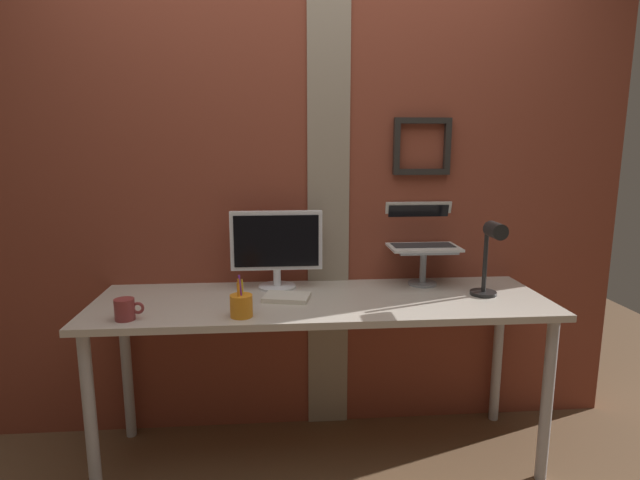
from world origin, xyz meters
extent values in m
plane|color=brown|center=(0.00, 0.00, 0.00)|extent=(6.00, 6.00, 0.00)
cube|color=brown|center=(0.00, 0.45, 1.19)|extent=(3.25, 0.12, 2.39)
cube|color=gray|center=(0.11, 0.39, 1.19)|extent=(0.21, 0.01, 2.39)
cube|color=black|center=(0.57, 0.37, 1.57)|extent=(0.28, 0.03, 0.03)
cube|color=black|center=(0.57, 0.37, 1.33)|extent=(0.28, 0.03, 0.03)
cube|color=black|center=(0.45, 0.37, 1.45)|extent=(0.03, 0.03, 0.22)
cube|color=black|center=(0.70, 0.37, 1.45)|extent=(0.03, 0.03, 0.22)
cube|color=beige|center=(0.06, 0.08, 0.76)|extent=(2.03, 0.62, 0.03)
cylinder|color=#B2B2B7|center=(-0.90, -0.17, 0.37)|extent=(0.05, 0.05, 0.75)
cylinder|color=#B2B2B7|center=(1.01, -0.17, 0.37)|extent=(0.05, 0.05, 0.75)
cylinder|color=#B2B2B7|center=(-0.90, 0.33, 0.37)|extent=(0.05, 0.05, 0.75)
cylinder|color=#B2B2B7|center=(1.01, 0.33, 0.37)|extent=(0.05, 0.05, 0.75)
cylinder|color=white|center=(-0.14, 0.27, 0.79)|extent=(0.18, 0.18, 0.01)
cylinder|color=white|center=(-0.14, 0.27, 0.83)|extent=(0.04, 0.04, 0.08)
cube|color=white|center=(-0.14, 0.27, 1.01)|extent=(0.43, 0.04, 0.28)
cube|color=black|center=(-0.14, 0.25, 1.01)|extent=(0.40, 0.00, 0.25)
cylinder|color=gray|center=(0.57, 0.27, 0.79)|extent=(0.14, 0.14, 0.01)
cylinder|color=gray|center=(0.57, 0.27, 0.87)|extent=(0.03, 0.03, 0.16)
cube|color=gray|center=(0.57, 0.27, 0.96)|extent=(0.28, 0.22, 0.01)
cube|color=silver|center=(0.57, 0.27, 0.97)|extent=(0.34, 0.21, 0.01)
cube|color=#2D2D30|center=(0.57, 0.29, 0.98)|extent=(0.30, 0.12, 0.00)
cube|color=silver|center=(0.57, 0.41, 1.08)|extent=(0.34, 0.06, 0.20)
cube|color=black|center=(0.57, 0.40, 1.07)|extent=(0.31, 0.05, 0.17)
cylinder|color=black|center=(0.80, 0.08, 0.79)|extent=(0.12, 0.12, 0.02)
cylinder|color=black|center=(0.80, 0.08, 0.96)|extent=(0.02, 0.02, 0.32)
cylinder|color=black|center=(0.80, -0.01, 1.10)|extent=(0.07, 0.11, 0.07)
cylinder|color=orange|center=(-0.29, -0.13, 0.82)|extent=(0.09, 0.09, 0.09)
cylinder|color=orange|center=(-0.29, -0.15, 0.87)|extent=(0.02, 0.01, 0.15)
cylinder|color=yellow|center=(-0.28, -0.12, 0.86)|extent=(0.02, 0.02, 0.14)
cylinder|color=orange|center=(-0.30, -0.15, 0.86)|extent=(0.02, 0.01, 0.14)
cylinder|color=purple|center=(-0.29, -0.13, 0.87)|extent=(0.02, 0.01, 0.16)
cylinder|color=maroon|center=(-0.74, -0.13, 0.82)|extent=(0.08, 0.08, 0.09)
torus|color=maroon|center=(-0.69, -0.13, 0.83)|extent=(0.05, 0.01, 0.05)
cube|color=silver|center=(-0.10, 0.08, 0.79)|extent=(0.23, 0.18, 0.02)
camera|label=1|loc=(-0.13, -2.11, 1.47)|focal=28.67mm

